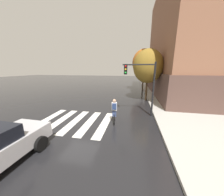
# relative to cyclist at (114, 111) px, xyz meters

# --- Properties ---
(ground_plane) EXTENTS (120.00, 120.00, 0.00)m
(ground_plane) POSITION_rel_cyclist_xyz_m (-2.57, -0.41, -0.84)
(ground_plane) COLOR black
(sidewalk) EXTENTS (6.50, 50.00, 0.15)m
(sidewalk) POSITION_rel_cyclist_xyz_m (6.18, -0.41, -0.77)
(sidewalk) COLOR #B2AFA8
(sidewalk) RESTS_ON ground
(crosswalk_stripes) EXTENTS (4.96, 3.94, 0.01)m
(crosswalk_stripes) POSITION_rel_cyclist_xyz_m (-2.81, -0.41, -0.84)
(crosswalk_stripes) COLOR silver
(crosswalk_stripes) RESTS_ON ground
(cyclist) EXTENTS (0.39, 1.70, 1.69)m
(cyclist) POSITION_rel_cyclist_xyz_m (0.00, 0.00, 0.00)
(cyclist) COLOR black
(cyclist) RESTS_ON ground
(traffic_light_near) EXTENTS (2.47, 0.28, 4.20)m
(traffic_light_near) POSITION_rel_cyclist_xyz_m (1.90, 1.70, 2.02)
(traffic_light_near) COLOR black
(traffic_light_near) RESTS_ON ground
(fire_hydrant) EXTENTS (0.33, 0.22, 0.78)m
(fire_hydrant) POSITION_rel_cyclist_xyz_m (4.68, 6.08, -0.31)
(fire_hydrant) COLOR gold
(fire_hydrant) RESTS_ON sidewalk
(street_tree_near) EXTENTS (3.32, 3.32, 5.90)m
(street_tree_near) POSITION_rel_cyclist_xyz_m (2.70, 6.69, 3.14)
(street_tree_near) COLOR #4C3823
(street_tree_near) RESTS_ON ground
(street_tree_mid) EXTENTS (3.94, 3.94, 7.00)m
(street_tree_mid) POSITION_rel_cyclist_xyz_m (2.72, 13.81, 3.89)
(street_tree_mid) COLOR #4C3823
(street_tree_mid) RESTS_ON ground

